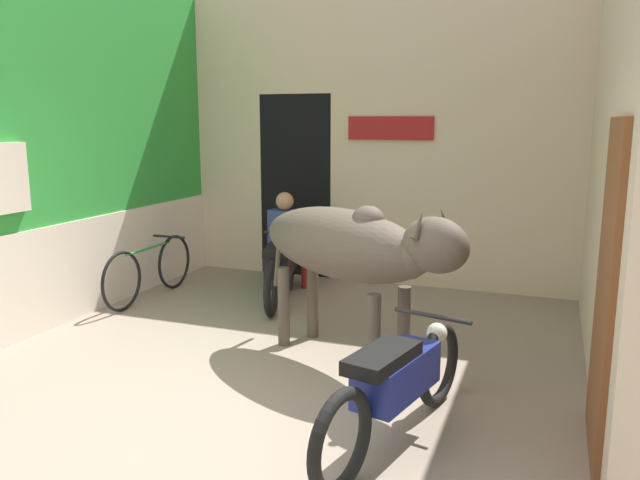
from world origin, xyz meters
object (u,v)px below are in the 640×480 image
at_px(bicycle, 150,270).
at_px(shopkeeper_seated, 284,238).
at_px(plastic_stool, 309,270).
at_px(cow, 350,246).
at_px(motorcycle_near, 397,382).
at_px(motorcycle_far, 281,265).

xyz_separation_m(bicycle, shopkeeper_seated, (1.28, 1.01, 0.29)).
bearing_deg(plastic_stool, bicycle, -144.20).
height_order(cow, bicycle, cow).
distance_m(motorcycle_near, plastic_stool, 3.93).
relative_size(bicycle, shopkeeper_seated, 1.41).
bearing_deg(motorcycle_far, motorcycle_near, -53.34).
bearing_deg(shopkeeper_seated, plastic_stool, 22.79).
height_order(bicycle, shopkeeper_seated, shopkeeper_seated).
height_order(cow, plastic_stool, cow).
bearing_deg(motorcycle_far, cow, -49.13).
bearing_deg(plastic_stool, cow, -60.37).
distance_m(motorcycle_near, motorcycle_far, 3.47).
relative_size(cow, bicycle, 1.30).
bearing_deg(cow, bicycle, 159.43).
bearing_deg(cow, motorcycle_far, 130.87).
distance_m(cow, shopkeeper_seated, 2.61).
relative_size(bicycle, plastic_stool, 4.15).
bearing_deg(cow, motorcycle_near, -59.57).
relative_size(motorcycle_near, bicycle, 1.13).
bearing_deg(motorcycle_near, cow, 120.43).
bearing_deg(motorcycle_near, motorcycle_far, 126.66).
xyz_separation_m(motorcycle_far, plastic_stool, (0.11, 0.62, -0.19)).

